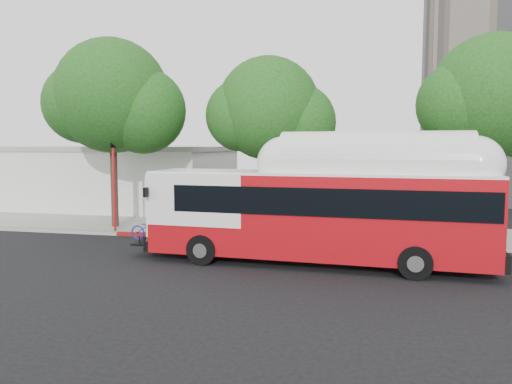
% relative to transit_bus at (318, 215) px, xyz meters
% --- Properties ---
extents(ground, '(120.00, 120.00, 0.00)m').
position_rel_transit_bus_xyz_m(ground, '(-2.04, -0.06, -1.81)').
color(ground, black).
rests_on(ground, ground).
extents(sidewalk, '(60.00, 5.00, 0.15)m').
position_rel_transit_bus_xyz_m(sidewalk, '(-2.04, 6.44, -1.74)').
color(sidewalk, gray).
rests_on(sidewalk, ground).
extents(curb_strip, '(60.00, 0.30, 0.15)m').
position_rel_transit_bus_xyz_m(curb_strip, '(-2.04, 3.84, -1.74)').
color(curb_strip, gray).
rests_on(curb_strip, ground).
extents(red_curb_segment, '(10.00, 0.32, 0.16)m').
position_rel_transit_bus_xyz_m(red_curb_segment, '(-5.04, 3.84, -1.73)').
color(red_curb_segment, maroon).
rests_on(red_curb_segment, ground).
extents(street_tree_left, '(6.67, 5.80, 9.74)m').
position_rel_transit_bus_xyz_m(street_tree_left, '(-10.56, 5.50, 4.79)').
color(street_tree_left, '#2D2116').
rests_on(street_tree_left, ground).
extents(street_tree_mid, '(5.75, 5.00, 8.62)m').
position_rel_transit_bus_xyz_m(street_tree_mid, '(-2.63, 6.00, 4.09)').
color(street_tree_mid, '#2D2116').
rests_on(street_tree_mid, ground).
extents(street_tree_right, '(6.21, 5.40, 9.18)m').
position_rel_transit_bus_xyz_m(street_tree_right, '(7.40, 5.80, 4.44)').
color(street_tree_right, '#2D2116').
rests_on(street_tree_right, ground).
extents(low_commercial_bldg, '(16.20, 10.20, 4.25)m').
position_rel_transit_bus_xyz_m(low_commercial_bldg, '(-16.04, 13.94, 0.34)').
color(low_commercial_bldg, silver).
rests_on(low_commercial_bldg, ground).
extents(transit_bus, '(13.24, 3.36, 3.88)m').
position_rel_transit_bus_xyz_m(transit_bus, '(0.00, 0.00, 0.00)').
color(transit_bus, '#A70B12').
rests_on(transit_bus, ground).
extents(signal_pole, '(0.13, 0.42, 4.47)m').
position_rel_transit_bus_xyz_m(signal_pole, '(-10.35, 4.16, 0.48)').
color(signal_pole, red).
rests_on(signal_pole, ground).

